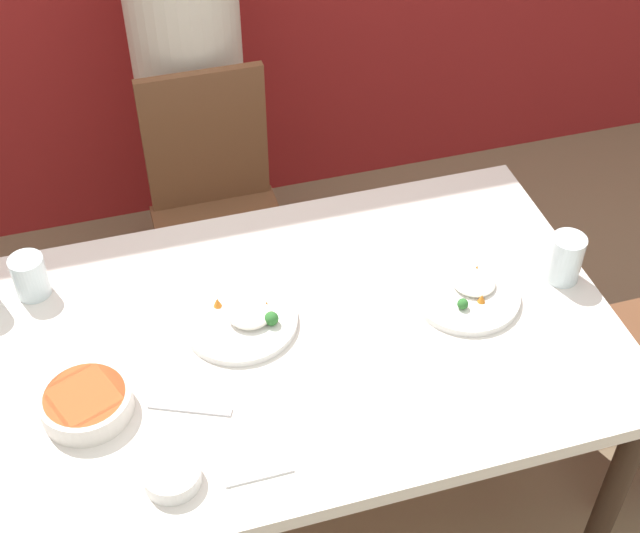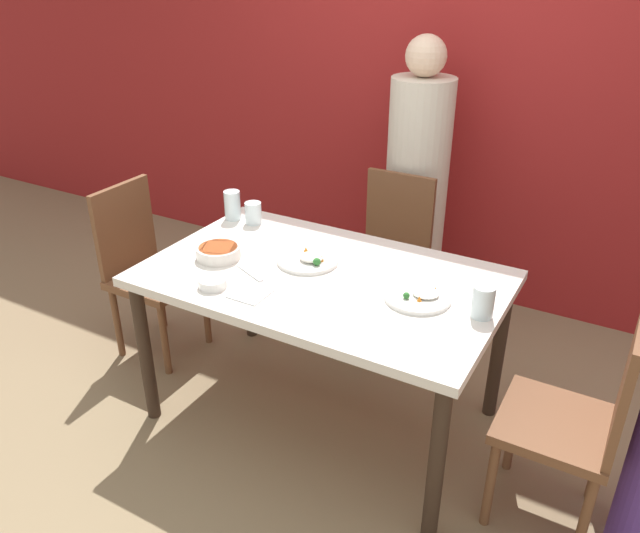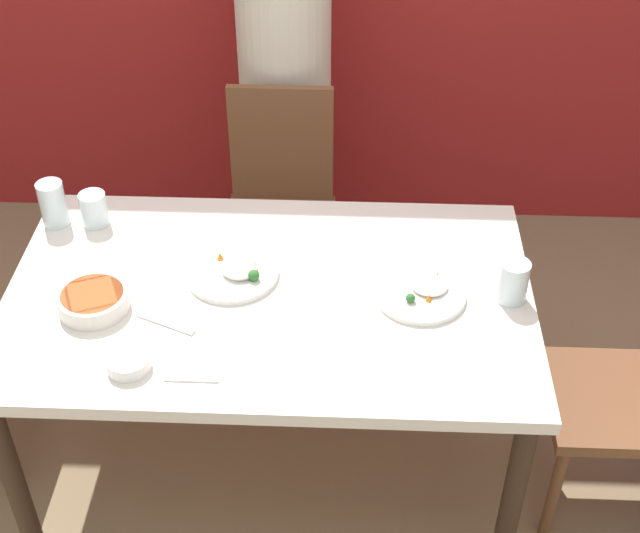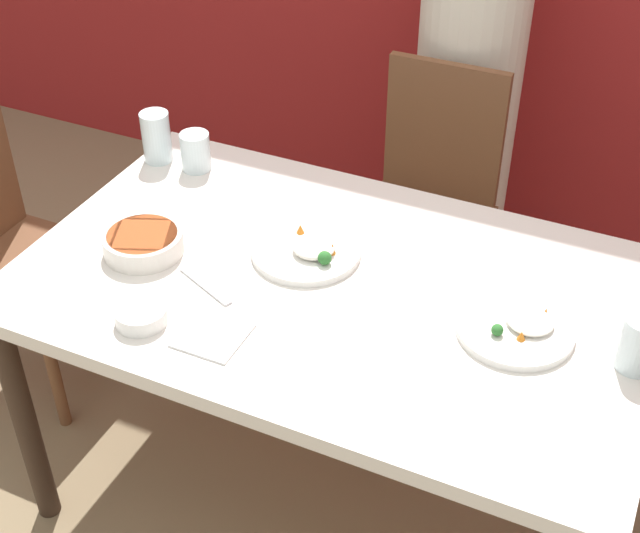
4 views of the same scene
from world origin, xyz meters
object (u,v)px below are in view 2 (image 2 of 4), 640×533
bowl_curry (218,252)px  plate_rice_adult (419,297)px  glass_water_tall (483,302)px  chair_adult_spot (389,254)px  person_adult (416,193)px  chair_child_spot (580,418)px

bowl_curry → plate_rice_adult: 0.91m
plate_rice_adult → glass_water_tall: size_ratio=2.06×
chair_adult_spot → glass_water_tall: 1.12m
bowl_curry → plate_rice_adult: bowl_curry is taller
plate_rice_adult → chair_adult_spot: bearing=120.2°
bowl_curry → plate_rice_adult: bearing=5.8°
person_adult → glass_water_tall: 1.35m
glass_water_tall → chair_adult_spot: bearing=131.6°
chair_adult_spot → glass_water_tall: bearing=-48.4°
plate_rice_adult → chair_child_spot: bearing=-6.8°
person_adult → plate_rice_adult: bearing=-67.8°
chair_adult_spot → bowl_curry: 1.03m
chair_child_spot → plate_rice_adult: (-0.66, 0.08, 0.27)m
chair_adult_spot → chair_child_spot: 1.42m
chair_adult_spot → glass_water_tall: chair_adult_spot is taller
chair_child_spot → person_adult: bearing=-137.4°
chair_child_spot → bowl_curry: bearing=-89.5°
chair_child_spot → plate_rice_adult: bearing=-96.8°
bowl_curry → glass_water_tall: 1.15m
chair_child_spot → glass_water_tall: chair_child_spot is taller
bowl_curry → plate_rice_adult: (0.90, 0.09, -0.02)m
person_adult → glass_water_tall: person_adult is taller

